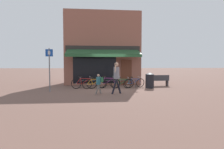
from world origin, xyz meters
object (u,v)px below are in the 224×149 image
bicycle_purple (108,83)px  pedestrian_adult (116,74)px  litter_bin (150,80)px  bicycle_orange (95,83)px  bicycle_red (84,83)px  parking_sign (49,65)px  bicycle_green (122,83)px  pedestrian_child (99,82)px  bicycle_blue (134,83)px  park_bench (159,80)px

bicycle_purple → pedestrian_adult: size_ratio=0.94×
pedestrian_adult → litter_bin: size_ratio=1.63×
bicycle_orange → pedestrian_adult: (1.27, -2.29, 0.77)m
bicycle_red → bicycle_purple: bearing=6.7°
pedestrian_adult → parking_sign: size_ratio=0.68×
bicycle_green → pedestrian_child: bearing=-128.7°
pedestrian_child → parking_sign: size_ratio=0.43×
bicycle_green → pedestrian_adult: pedestrian_adult is taller
bicycle_purple → bicycle_blue: (1.93, 0.01, -0.03)m
bicycle_red → bicycle_blue: bicycle_red is taller
pedestrian_child → litter_bin: bearing=-157.4°
parking_sign → bicycle_blue: bearing=13.5°
bicycle_green → parking_sign: (-4.74, -1.24, 1.27)m
bicycle_purple → parking_sign: (-3.69, -1.34, 1.24)m
bicycle_purple → bicycle_green: size_ratio=1.04×
bicycle_purple → pedestrian_child: 2.56m
pedestrian_child → park_bench: bearing=-152.9°
bicycle_purple → bicycle_green: 1.06m
bicycle_purple → pedestrian_child: (-0.66, -2.45, 0.32)m
bicycle_green → park_bench: size_ratio=1.02×
bicycle_red → bicycle_purple: 1.68m
pedestrian_child → parking_sign: 3.36m
bicycle_blue → pedestrian_adult: (-1.58, -2.50, 0.77)m
bicycle_orange → bicycle_purple: (0.92, 0.20, 0.03)m
pedestrian_child → park_bench: pedestrian_child is taller
bicycle_orange → bicycle_purple: 0.94m
bicycle_orange → bicycle_purple: bicycle_purple is taller
bicycle_purple → parking_sign: parking_sign is taller
pedestrian_child → parking_sign: parking_sign is taller
bicycle_green → litter_bin: 1.97m
pedestrian_child → litter_bin: pedestrian_child is taller
pedestrian_child → bicycle_red: bearing=-75.1°
pedestrian_adult → park_bench: 5.16m
pedestrian_adult → litter_bin: bearing=-140.1°
bicycle_red → park_bench: bicycle_red is taller
pedestrian_adult → litter_bin: pedestrian_adult is taller
bicycle_orange → bicycle_green: size_ratio=1.06×
bicycle_red → bicycle_blue: size_ratio=1.06×
bicycle_purple → pedestrian_adult: (0.35, -2.48, 0.74)m
bicycle_green → pedestrian_adult: 2.61m
bicycle_green → parking_sign: 5.07m
pedestrian_child → bicycle_green: bearing=-134.5°
pedestrian_child → park_bench: (4.79, 3.42, -0.25)m
litter_bin → parking_sign: bearing=-170.7°
pedestrian_adult → parking_sign: 4.23m
bicycle_red → bicycle_blue: 3.61m
bicycle_orange → pedestrian_child: pedestrian_child is taller
park_bench → bicycle_blue: bearing=-158.8°
bicycle_orange → bicycle_red: bearing=159.7°
bicycle_blue → bicycle_purple: bearing=160.8°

